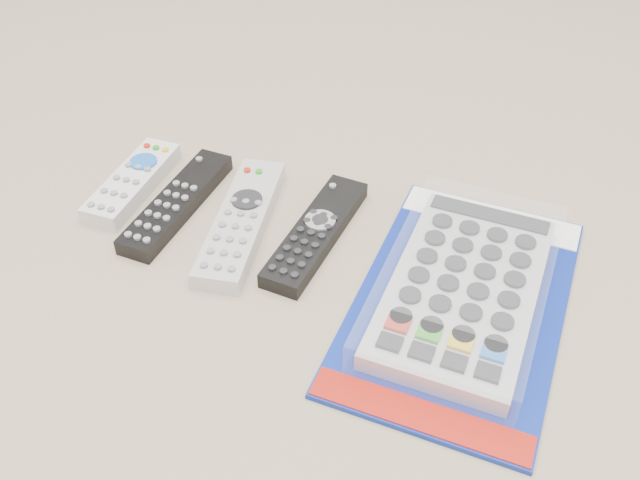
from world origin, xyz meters
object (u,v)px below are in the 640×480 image
(remote_small_grey, at_px, (133,182))
(jumbo_remote_packaged, at_px, (464,288))
(remote_slim_black, at_px, (177,203))
(remote_silver_dvd, at_px, (241,222))
(remote_large_black, at_px, (316,233))

(remote_small_grey, relative_size, jumbo_remote_packaged, 0.46)
(remote_slim_black, xyz_separation_m, remote_silver_dvd, (0.09, -0.01, 0.00))
(remote_large_black, bearing_deg, remote_small_grey, -177.52)
(remote_small_grey, xyz_separation_m, remote_large_black, (0.26, -0.02, -0.00))
(remote_slim_black, bearing_deg, remote_large_black, 4.94)
(remote_large_black, height_order, jumbo_remote_packaged, jumbo_remote_packaged)
(remote_large_black, bearing_deg, remote_silver_dvd, -166.92)
(remote_silver_dvd, height_order, jumbo_remote_packaged, jumbo_remote_packaged)
(jumbo_remote_packaged, bearing_deg, remote_large_black, 169.82)
(jumbo_remote_packaged, bearing_deg, remote_small_grey, 175.64)
(remote_slim_black, distance_m, remote_large_black, 0.18)
(remote_large_black, distance_m, jumbo_remote_packaged, 0.19)
(remote_slim_black, height_order, jumbo_remote_packaged, jumbo_remote_packaged)
(remote_small_grey, relative_size, remote_large_black, 0.81)
(remote_slim_black, bearing_deg, remote_small_grey, 169.80)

